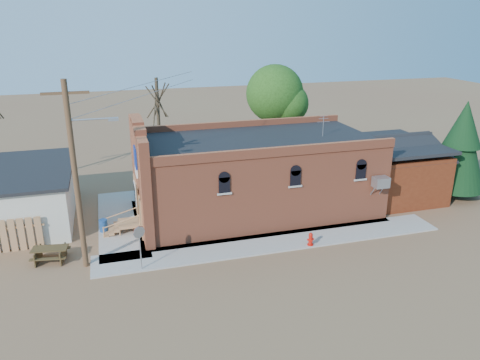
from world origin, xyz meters
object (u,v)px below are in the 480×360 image
object	(u,v)px
utility_pole	(76,173)
trash_barrel	(103,225)
fire_hydrant	(311,239)
stop_sign	(139,236)
picnic_table	(50,252)
brick_bar	(252,175)

from	to	relation	value
utility_pole	trash_barrel	distance (m)	5.71
fire_hydrant	stop_sign	distance (m)	8.89
utility_pole	picnic_table	bearing A→B (deg)	149.95
trash_barrel	picnic_table	distance (m)	3.67
picnic_table	trash_barrel	bearing A→B (deg)	53.68
utility_pole	trash_barrel	bearing A→B (deg)	76.85
stop_sign	trash_barrel	xyz separation A→B (m)	(-1.67, 4.82, -1.37)
brick_bar	utility_pole	xyz separation A→B (m)	(-9.79, -4.29, 2.43)
fire_hydrant	trash_barrel	world-z (taller)	fire_hydrant
utility_pole	fire_hydrant	distance (m)	12.17
utility_pole	fire_hydrant	bearing A→B (deg)	-6.08
utility_pole	brick_bar	bearing A→B (deg)	23.69
picnic_table	fire_hydrant	bearing A→B (deg)	-1.28
picnic_table	stop_sign	bearing A→B (deg)	-19.06
brick_bar	stop_sign	world-z (taller)	brick_bar
brick_bar	trash_barrel	size ratio (longest dim) A/B	23.28
utility_pole	trash_barrel	xyz separation A→B (m)	(0.84, 3.62, -4.34)
brick_bar	picnic_table	distance (m)	12.13
utility_pole	trash_barrel	size ratio (longest dim) A/B	12.78
stop_sign	fire_hydrant	bearing A→B (deg)	-0.70
fire_hydrant	picnic_table	xyz separation A→B (m)	(-13.04, 2.21, 0.03)
stop_sign	picnic_table	xyz separation A→B (m)	(-4.25, 2.20, -1.33)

